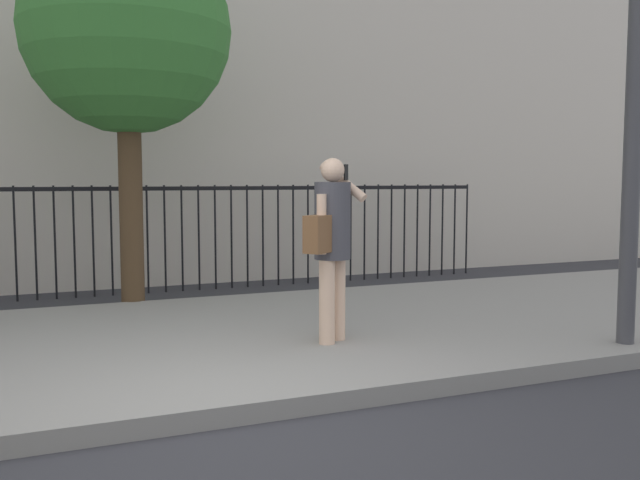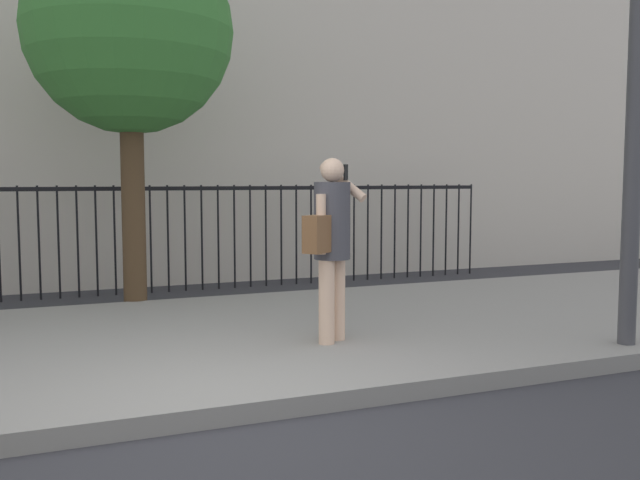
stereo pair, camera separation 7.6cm
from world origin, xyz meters
name	(u,v)px [view 2 (the right image)]	position (x,y,z in m)	size (l,w,h in m)	color
ground_plane	(228,427)	(0.00, 0.00, 0.00)	(60.00, 60.00, 0.00)	#333338
sidewalk	(170,345)	(0.00, 2.20, 0.07)	(28.00, 4.40, 0.15)	gray
iron_fence	(124,225)	(0.00, 5.90, 1.02)	(12.03, 0.04, 1.60)	black
pedestrian_on_phone	(331,236)	(1.37, 1.43, 1.16)	(0.72, 0.65, 1.73)	beige
street_tree_near	(129,32)	(-0.03, 4.50, 3.50)	(2.56, 2.56, 4.81)	#4C3823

